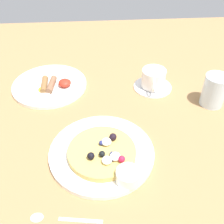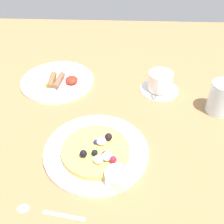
{
  "view_description": "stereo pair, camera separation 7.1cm",
  "coord_description": "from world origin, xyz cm",
  "px_view_note": "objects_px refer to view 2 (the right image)",
  "views": [
    {
      "loc": [
        -0.77,
        -58.41,
        55.24
      ],
      "look_at": [
        3.64,
        1.23,
        4.0
      ],
      "focal_mm": 43.32,
      "sensor_mm": 36.0,
      "label": 1
    },
    {
      "loc": [
        6.36,
        -58.51,
        55.24
      ],
      "look_at": [
        3.64,
        1.23,
        4.0
      ],
      "focal_mm": 43.32,
      "sensor_mm": 36.0,
      "label": 2
    }
  ],
  "objects_px": {
    "pancake_plate": "(94,151)",
    "coffee_cup": "(160,81)",
    "breakfast_plate": "(57,81)",
    "teaspoon": "(38,211)",
    "coffee_saucer": "(159,89)",
    "syrup_ramekin": "(117,177)",
    "water_glass": "(221,98)"
  },
  "relations": [
    {
      "from": "pancake_plate",
      "to": "coffee_cup",
      "type": "height_order",
      "value": "coffee_cup"
    },
    {
      "from": "breakfast_plate",
      "to": "teaspoon",
      "type": "height_order",
      "value": "breakfast_plate"
    },
    {
      "from": "pancake_plate",
      "to": "coffee_saucer",
      "type": "relative_size",
      "value": 2.1
    },
    {
      "from": "breakfast_plate",
      "to": "coffee_saucer",
      "type": "bearing_deg",
      "value": -5.01
    },
    {
      "from": "teaspoon",
      "to": "pancake_plate",
      "type": "bearing_deg",
      "value": 58.3
    },
    {
      "from": "syrup_ramekin",
      "to": "teaspoon",
      "type": "relative_size",
      "value": 0.36
    },
    {
      "from": "pancake_plate",
      "to": "teaspoon",
      "type": "bearing_deg",
      "value": -121.7
    },
    {
      "from": "water_glass",
      "to": "coffee_cup",
      "type": "bearing_deg",
      "value": 149.55
    },
    {
      "from": "coffee_saucer",
      "to": "water_glass",
      "type": "distance_m",
      "value": 0.21
    },
    {
      "from": "breakfast_plate",
      "to": "pancake_plate",
      "type": "bearing_deg",
      "value": -63.11
    },
    {
      "from": "pancake_plate",
      "to": "breakfast_plate",
      "type": "height_order",
      "value": "pancake_plate"
    },
    {
      "from": "syrup_ramekin",
      "to": "water_glass",
      "type": "relative_size",
      "value": 0.55
    },
    {
      "from": "teaspoon",
      "to": "water_glass",
      "type": "height_order",
      "value": "water_glass"
    },
    {
      "from": "pancake_plate",
      "to": "coffee_cup",
      "type": "distance_m",
      "value": 0.35
    },
    {
      "from": "pancake_plate",
      "to": "syrup_ramekin",
      "type": "height_order",
      "value": "syrup_ramekin"
    },
    {
      "from": "breakfast_plate",
      "to": "teaspoon",
      "type": "xyz_separation_m",
      "value": [
        0.06,
        -0.5,
        -0.0
      ]
    },
    {
      "from": "coffee_saucer",
      "to": "breakfast_plate",
      "type": "bearing_deg",
      "value": 174.99
    },
    {
      "from": "syrup_ramekin",
      "to": "coffee_saucer",
      "type": "xyz_separation_m",
      "value": [
        0.13,
        0.39,
        -0.03
      ]
    },
    {
      "from": "coffee_cup",
      "to": "water_glass",
      "type": "xyz_separation_m",
      "value": [
        0.17,
        -0.1,
        0.01
      ]
    },
    {
      "from": "breakfast_plate",
      "to": "coffee_cup",
      "type": "relative_size",
      "value": 2.3
    },
    {
      "from": "coffee_saucer",
      "to": "water_glass",
      "type": "height_order",
      "value": "water_glass"
    },
    {
      "from": "pancake_plate",
      "to": "water_glass",
      "type": "xyz_separation_m",
      "value": [
        0.37,
        0.19,
        0.05
      ]
    },
    {
      "from": "water_glass",
      "to": "syrup_ramekin",
      "type": "bearing_deg",
      "value": -136.99
    },
    {
      "from": "coffee_cup",
      "to": "coffee_saucer",
      "type": "bearing_deg",
      "value": 78.74
    },
    {
      "from": "syrup_ramekin",
      "to": "breakfast_plate",
      "type": "distance_m",
      "value": 0.48
    },
    {
      "from": "syrup_ramekin",
      "to": "coffee_saucer",
      "type": "relative_size",
      "value": 0.43
    },
    {
      "from": "coffee_saucer",
      "to": "teaspoon",
      "type": "xyz_separation_m",
      "value": [
        -0.3,
        -0.47,
        -0.0
      ]
    },
    {
      "from": "breakfast_plate",
      "to": "coffee_cup",
      "type": "height_order",
      "value": "coffee_cup"
    },
    {
      "from": "breakfast_plate",
      "to": "coffee_saucer",
      "type": "xyz_separation_m",
      "value": [
        0.36,
        -0.03,
        -0.0
      ]
    },
    {
      "from": "breakfast_plate",
      "to": "coffee_saucer",
      "type": "relative_size",
      "value": 1.95
    },
    {
      "from": "syrup_ramekin",
      "to": "coffee_cup",
      "type": "xyz_separation_m",
      "value": [
        0.13,
        0.39,
        0.01
      ]
    },
    {
      "from": "coffee_saucer",
      "to": "water_glass",
      "type": "relative_size",
      "value": 1.27
    }
  ]
}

